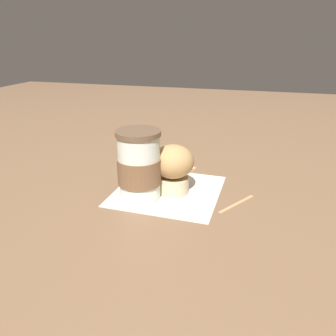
{
  "coord_description": "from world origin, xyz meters",
  "views": [
    {
      "loc": [
        -0.64,
        -0.18,
        0.33
      ],
      "look_at": [
        0.0,
        0.0,
        0.06
      ],
      "focal_mm": 35.0,
      "sensor_mm": 36.0,
      "label": 1
    }
  ],
  "objects": [
    {
      "name": "banana",
      "position": [
        0.08,
        0.05,
        0.02
      ],
      "size": [
        0.12,
        0.13,
        0.04
      ],
      "color": "yellow",
      "rests_on": "paper_napkin"
    },
    {
      "name": "coffee_cup",
      "position": [
        -0.05,
        0.05,
        0.07
      ],
      "size": [
        0.09,
        0.09,
        0.15
      ],
      "color": "silver",
      "rests_on": "paper_napkin"
    },
    {
      "name": "muffin",
      "position": [
        -0.0,
        -0.01,
        0.06
      ],
      "size": [
        0.09,
        0.09,
        0.11
      ],
      "color": "beige",
      "rests_on": "paper_napkin"
    },
    {
      "name": "wooden_stirrer",
      "position": [
        -0.02,
        -0.15,
        0.0
      ],
      "size": [
        0.1,
        0.06,
        0.0
      ],
      "primitive_type": "cube",
      "rotation": [
        0.0,
        0.0,
        5.72
      ],
      "color": "tan",
      "rests_on": "ground_plane"
    },
    {
      "name": "ground_plane",
      "position": [
        0.0,
        0.0,
        0.0
      ],
      "size": [
        3.0,
        3.0,
        0.0
      ],
      "primitive_type": "plane",
      "color": "brown"
    },
    {
      "name": "sugar_packet",
      "position": [
        0.14,
        -0.01,
        0.0
      ],
      "size": [
        0.05,
        0.06,
        0.01
      ],
      "primitive_type": "cube",
      "rotation": [
        0.0,
        0.0,
        4.14
      ],
      "color": "#E0B27F",
      "rests_on": "ground_plane"
    },
    {
      "name": "paper_napkin",
      "position": [
        0.0,
        0.0,
        0.0
      ],
      "size": [
        0.23,
        0.23,
        0.0
      ],
      "primitive_type": "cube",
      "rotation": [
        0.0,
        0.0,
        -0.03
      ],
      "color": "beige",
      "rests_on": "ground_plane"
    }
  ]
}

